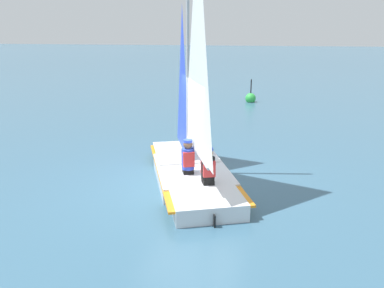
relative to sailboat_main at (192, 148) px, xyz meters
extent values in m
plane|color=#38607A|center=(0.01, -0.02, -0.85)|extent=(260.00, 260.00, 0.00)
cube|color=silver|center=(0.01, -0.02, -0.68)|extent=(2.67, 3.02, 0.35)
cube|color=silver|center=(0.83, -1.61, -0.68)|extent=(1.31, 1.37, 0.35)
cube|color=silver|center=(-0.82, 1.57, -0.68)|extent=(1.76, 1.60, 0.35)
cube|color=orange|center=(0.01, -0.02, -0.56)|extent=(3.59, 4.78, 0.05)
cube|color=silver|center=(0.59, -1.14, -0.48)|extent=(2.34, 2.55, 0.04)
cylinder|color=#B7B7BC|center=(0.27, -0.53, 2.27)|extent=(0.08, 0.08, 5.53)
cylinder|color=#B7B7BC|center=(-0.28, 0.54, 0.11)|extent=(1.17, 2.16, 0.07)
pyramid|color=white|center=(-0.28, 0.54, 2.53)|extent=(1.09, 2.05, 4.77)
pyramid|color=blue|center=(0.67, -1.29, 1.52)|extent=(0.76, 1.40, 3.84)
cube|color=black|center=(-1.09, 2.09, -0.73)|extent=(0.06, 0.08, 0.25)
cube|color=black|center=(-0.01, 0.37, -0.62)|extent=(0.34, 0.36, 0.45)
cylinder|color=blue|center=(-0.01, 0.37, -0.15)|extent=(0.40, 0.40, 0.50)
cube|color=red|center=(-0.01, 0.37, -0.12)|extent=(0.39, 0.42, 0.35)
sphere|color=brown|center=(-0.01, 0.37, 0.20)|extent=(0.22, 0.22, 0.22)
cylinder|color=blue|center=(-0.01, 0.37, 0.28)|extent=(0.28, 0.28, 0.06)
cube|color=black|center=(-0.63, 0.86, -0.62)|extent=(0.34, 0.36, 0.45)
cylinder|color=black|center=(-0.63, 0.86, -0.15)|extent=(0.40, 0.40, 0.50)
cube|color=red|center=(-0.63, 0.86, -0.12)|extent=(0.39, 0.42, 0.35)
sphere|color=tan|center=(-0.63, 0.86, 0.20)|extent=(0.22, 0.22, 0.22)
cylinder|color=blue|center=(-0.63, 0.86, 0.28)|extent=(0.28, 0.28, 0.06)
sphere|color=green|center=(0.37, -11.96, -0.66)|extent=(0.57, 0.57, 0.57)
cylinder|color=black|center=(0.37, -11.96, -0.04)|extent=(0.06, 0.06, 0.83)
camera|label=1|loc=(-2.56, 8.27, 2.62)|focal=35.00mm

